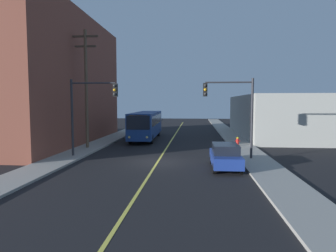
{
  "coord_description": "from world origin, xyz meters",
  "views": [
    {
      "loc": [
        2.72,
        -21.33,
        4.32
      ],
      "look_at": [
        0.0,
        8.19,
        2.0
      ],
      "focal_mm": 31.76,
      "sensor_mm": 36.0,
      "label": 1
    }
  ],
  "objects_px": {
    "city_bus": "(146,124)",
    "traffic_signal_right_corner": "(231,103)",
    "traffic_signal_left_corner": "(91,103)",
    "utility_pole_near": "(86,84)",
    "parked_car_blue": "(225,156)",
    "fire_hydrant": "(238,141)"
  },
  "relations": [
    {
      "from": "city_bus",
      "to": "fire_hydrant",
      "type": "xyz_separation_m",
      "value": [
        9.96,
        -5.68,
        -1.23
      ]
    },
    {
      "from": "city_bus",
      "to": "traffic_signal_right_corner",
      "type": "relative_size",
      "value": 2.04
    },
    {
      "from": "traffic_signal_left_corner",
      "to": "fire_hydrant",
      "type": "relative_size",
      "value": 7.14
    },
    {
      "from": "city_bus",
      "to": "traffic_signal_left_corner",
      "type": "distance_m",
      "value": 12.86
    },
    {
      "from": "parked_car_blue",
      "to": "utility_pole_near",
      "type": "distance_m",
      "value": 14.97
    },
    {
      "from": "utility_pole_near",
      "to": "fire_hydrant",
      "type": "xyz_separation_m",
      "value": [
        14.18,
        2.51,
        -5.49
      ]
    },
    {
      "from": "traffic_signal_left_corner",
      "to": "traffic_signal_right_corner",
      "type": "bearing_deg",
      "value": 0.65
    },
    {
      "from": "utility_pole_near",
      "to": "traffic_signal_left_corner",
      "type": "height_order",
      "value": "utility_pole_near"
    },
    {
      "from": "city_bus",
      "to": "utility_pole_near",
      "type": "bearing_deg",
      "value": -117.26
    },
    {
      "from": "city_bus",
      "to": "fire_hydrant",
      "type": "distance_m",
      "value": 11.53
    },
    {
      "from": "city_bus",
      "to": "traffic_signal_right_corner",
      "type": "height_order",
      "value": "traffic_signal_right_corner"
    },
    {
      "from": "city_bus",
      "to": "fire_hydrant",
      "type": "height_order",
      "value": "city_bus"
    },
    {
      "from": "city_bus",
      "to": "traffic_signal_right_corner",
      "type": "xyz_separation_m",
      "value": [
        8.52,
        -12.28,
        2.49
      ]
    },
    {
      "from": "parked_car_blue",
      "to": "utility_pole_near",
      "type": "height_order",
      "value": "utility_pole_near"
    },
    {
      "from": "traffic_signal_left_corner",
      "to": "parked_car_blue",
      "type": "bearing_deg",
      "value": -16.43
    },
    {
      "from": "utility_pole_near",
      "to": "traffic_signal_right_corner",
      "type": "xyz_separation_m",
      "value": [
        12.74,
        -4.1,
        -1.77
      ]
    },
    {
      "from": "parked_car_blue",
      "to": "traffic_signal_right_corner",
      "type": "relative_size",
      "value": 0.74
    },
    {
      "from": "traffic_signal_right_corner",
      "to": "city_bus",
      "type": "bearing_deg",
      "value": 124.76
    },
    {
      "from": "traffic_signal_right_corner",
      "to": "parked_car_blue",
      "type": "bearing_deg",
      "value": -102.86
    },
    {
      "from": "traffic_signal_left_corner",
      "to": "fire_hydrant",
      "type": "bearing_deg",
      "value": 28.77
    },
    {
      "from": "traffic_signal_right_corner",
      "to": "utility_pole_near",
      "type": "bearing_deg",
      "value": 162.16
    },
    {
      "from": "city_bus",
      "to": "utility_pole_near",
      "type": "distance_m",
      "value": 10.14
    }
  ]
}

